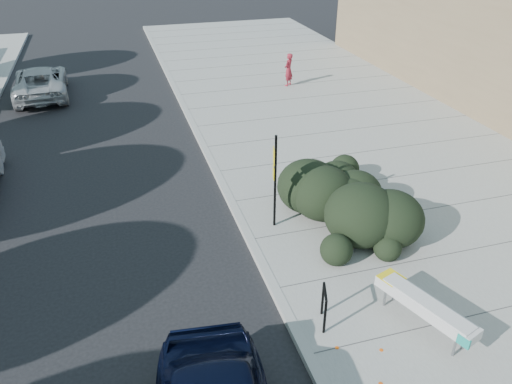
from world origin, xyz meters
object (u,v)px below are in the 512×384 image
(suv_silver, at_px, (41,82))
(sign_post, at_px, (275,176))
(bike_rack, at_px, (324,304))
(pedestrian, at_px, (288,70))
(bench, at_px, (425,306))

(suv_silver, bearing_deg, sign_post, 113.90)
(bike_rack, bearing_deg, pedestrian, 91.36)
(suv_silver, bearing_deg, pedestrian, 166.45)
(bench, height_order, pedestrian, pedestrian)
(sign_post, height_order, pedestrian, sign_post)
(bench, xyz_separation_m, suv_silver, (-8.50, 18.03, -0.01))
(bike_rack, distance_m, pedestrian, 15.90)
(bench, height_order, bike_rack, bike_rack)
(bike_rack, height_order, pedestrian, pedestrian)
(bench, distance_m, pedestrian, 16.10)
(bench, bearing_deg, bike_rack, 141.55)
(pedestrian, bearing_deg, suv_silver, -54.35)
(bike_rack, relative_size, pedestrian, 0.56)
(sign_post, xyz_separation_m, suv_silver, (-6.78, 13.61, -0.95))
(bike_rack, bearing_deg, suv_silver, 129.35)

